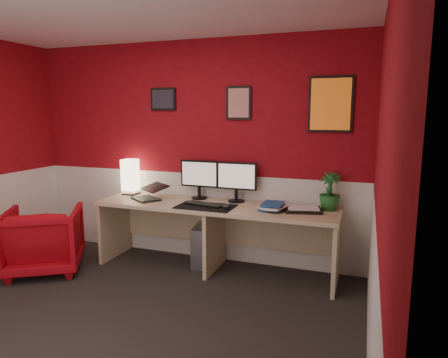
# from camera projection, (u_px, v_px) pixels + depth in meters

# --- Properties ---
(ground) EXTENTS (4.00, 3.50, 0.01)m
(ground) POSITION_uv_depth(u_px,v_px,m) (103.00, 327.00, 3.20)
(ground) COLOR black
(ground) RESTS_ON ground
(wall_back) EXTENTS (4.00, 0.01, 2.50)m
(wall_back) POSITION_uv_depth(u_px,v_px,m) (191.00, 152.00, 4.62)
(wall_back) COLOR maroon
(wall_back) RESTS_ON ground
(wall_right) EXTENTS (0.01, 3.50, 2.50)m
(wall_right) POSITION_uv_depth(u_px,v_px,m) (380.00, 191.00, 2.33)
(wall_right) COLOR maroon
(wall_right) RESTS_ON ground
(wainscot_back) EXTENTS (4.00, 0.01, 1.00)m
(wainscot_back) POSITION_uv_depth(u_px,v_px,m) (192.00, 215.00, 4.74)
(wainscot_back) COLOR silver
(wainscot_back) RESTS_ON ground
(wainscot_right) EXTENTS (0.01, 3.50, 1.00)m
(wainscot_right) POSITION_uv_depth(u_px,v_px,m) (371.00, 310.00, 2.45)
(wainscot_right) COLOR silver
(wainscot_right) RESTS_ON ground
(desk) EXTENTS (2.60, 0.65, 0.73)m
(desk) POSITION_uv_depth(u_px,v_px,m) (215.00, 238.00, 4.30)
(desk) COLOR tan
(desk) RESTS_ON ground
(shoji_lamp) EXTENTS (0.16, 0.16, 0.40)m
(shoji_lamp) POSITION_uv_depth(u_px,v_px,m) (130.00, 178.00, 4.76)
(shoji_lamp) COLOR #FFE5B2
(shoji_lamp) RESTS_ON desk
(laptop) EXTENTS (0.40, 0.38, 0.22)m
(laptop) POSITION_uv_depth(u_px,v_px,m) (146.00, 190.00, 4.48)
(laptop) COLOR black
(laptop) RESTS_ON desk
(monitor_left) EXTENTS (0.45, 0.06, 0.58)m
(monitor_left) POSITION_uv_depth(u_px,v_px,m) (199.00, 173.00, 4.50)
(monitor_left) COLOR black
(monitor_left) RESTS_ON desk
(monitor_right) EXTENTS (0.45, 0.06, 0.58)m
(monitor_right) POSITION_uv_depth(u_px,v_px,m) (236.00, 176.00, 4.34)
(monitor_right) COLOR black
(monitor_right) RESTS_ON desk
(desk_mat) EXTENTS (0.60, 0.38, 0.01)m
(desk_mat) POSITION_uv_depth(u_px,v_px,m) (206.00, 206.00, 4.15)
(desk_mat) COLOR black
(desk_mat) RESTS_ON desk
(keyboard) EXTENTS (0.44, 0.21, 0.02)m
(keyboard) POSITION_uv_depth(u_px,v_px,m) (204.00, 204.00, 4.21)
(keyboard) COLOR black
(keyboard) RESTS_ON desk_mat
(mouse) EXTENTS (0.06, 0.10, 0.03)m
(mouse) POSITION_uv_depth(u_px,v_px,m) (226.00, 207.00, 4.05)
(mouse) COLOR black
(mouse) RESTS_ON desk_mat
(book_bottom) EXTENTS (0.25, 0.32, 0.03)m
(book_bottom) POSITION_uv_depth(u_px,v_px,m) (262.00, 207.00, 4.09)
(book_bottom) COLOR #1F4D92
(book_bottom) RESTS_ON desk
(book_middle) EXTENTS (0.28, 0.34, 0.02)m
(book_middle) POSITION_uv_depth(u_px,v_px,m) (265.00, 206.00, 4.04)
(book_middle) COLOR silver
(book_middle) RESTS_ON book_bottom
(book_top) EXTENTS (0.21, 0.28, 0.03)m
(book_top) POSITION_uv_depth(u_px,v_px,m) (263.00, 203.00, 4.03)
(book_top) COLOR #1F4D92
(book_top) RESTS_ON book_middle
(zen_tray) EXTENTS (0.40, 0.32, 0.03)m
(zen_tray) POSITION_uv_depth(u_px,v_px,m) (303.00, 210.00, 3.96)
(zen_tray) COLOR black
(zen_tray) RESTS_ON desk
(potted_plant) EXTENTS (0.25, 0.25, 0.38)m
(potted_plant) POSITION_uv_depth(u_px,v_px,m) (330.00, 191.00, 3.99)
(potted_plant) COLOR #19591E
(potted_plant) RESTS_ON desk
(pc_tower) EXTENTS (0.26, 0.47, 0.45)m
(pc_tower) POSITION_uv_depth(u_px,v_px,m) (204.00, 245.00, 4.51)
(pc_tower) COLOR #99999E
(pc_tower) RESTS_ON ground
(armchair) EXTENTS (1.03, 1.04, 0.69)m
(armchair) POSITION_uv_depth(u_px,v_px,m) (44.00, 240.00, 4.30)
(armchair) COLOR #A40A14
(armchair) RESTS_ON ground
(art_left) EXTENTS (0.32, 0.02, 0.26)m
(art_left) POSITION_uv_depth(u_px,v_px,m) (163.00, 99.00, 4.62)
(art_left) COLOR black
(art_left) RESTS_ON wall_back
(art_center) EXTENTS (0.28, 0.02, 0.36)m
(art_center) POSITION_uv_depth(u_px,v_px,m) (239.00, 103.00, 4.32)
(art_center) COLOR red
(art_center) RESTS_ON wall_back
(art_right) EXTENTS (0.44, 0.02, 0.56)m
(art_right) POSITION_uv_depth(u_px,v_px,m) (331.00, 104.00, 4.00)
(art_right) COLOR orange
(art_right) RESTS_ON wall_back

